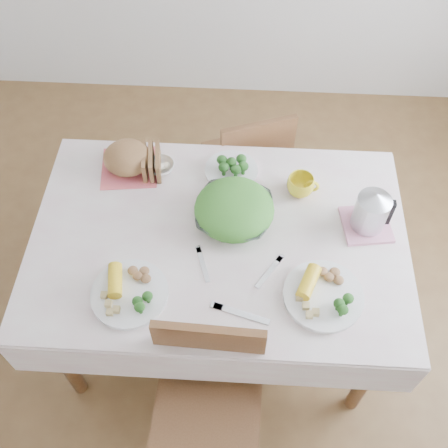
# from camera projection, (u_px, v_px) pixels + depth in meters

# --- Properties ---
(floor) EXTENTS (3.60, 3.60, 0.00)m
(floor) POSITION_uv_depth(u_px,v_px,m) (220.00, 319.00, 2.70)
(floor) COLOR brown
(floor) RESTS_ON ground
(dining_table) EXTENTS (1.40, 0.90, 0.75)m
(dining_table) POSITION_uv_depth(u_px,v_px,m) (219.00, 284.00, 2.40)
(dining_table) COLOR brown
(dining_table) RESTS_ON floor
(tablecloth) EXTENTS (1.50, 1.00, 0.01)m
(tablecloth) POSITION_uv_depth(u_px,v_px,m) (219.00, 237.00, 2.09)
(tablecloth) COLOR silver
(tablecloth) RESTS_ON dining_table
(chair_near) EXTENTS (0.42, 0.42, 0.90)m
(chair_near) POSITION_uv_depth(u_px,v_px,m) (205.00, 423.00, 1.95)
(chair_near) COLOR brown
(chair_near) RESTS_ON floor
(chair_far) EXTENTS (0.49, 0.49, 0.84)m
(chair_far) POSITION_uv_depth(u_px,v_px,m) (245.00, 154.00, 2.75)
(chair_far) COLOR brown
(chair_far) RESTS_ON floor
(salad_bowl) EXTENTS (0.34, 0.34, 0.07)m
(salad_bowl) POSITION_uv_depth(u_px,v_px,m) (234.00, 213.00, 2.11)
(salad_bowl) COLOR white
(salad_bowl) RESTS_ON tablecloth
(dinner_plate_left) EXTENTS (0.33, 0.33, 0.02)m
(dinner_plate_left) POSITION_uv_depth(u_px,v_px,m) (130.00, 294.00, 1.92)
(dinner_plate_left) COLOR white
(dinner_plate_left) RESTS_ON tablecloth
(dinner_plate_right) EXTENTS (0.42, 0.42, 0.02)m
(dinner_plate_right) POSITION_uv_depth(u_px,v_px,m) (323.00, 296.00, 1.92)
(dinner_plate_right) COLOR white
(dinner_plate_right) RESTS_ON tablecloth
(broccoli_plate) EXTENTS (0.24, 0.24, 0.02)m
(broccoli_plate) POSITION_uv_depth(u_px,v_px,m) (231.00, 171.00, 2.27)
(broccoli_plate) COLOR beige
(broccoli_plate) RESTS_ON tablecloth
(napkin) EXTENTS (0.27, 0.27, 0.00)m
(napkin) POSITION_uv_depth(u_px,v_px,m) (130.00, 168.00, 2.29)
(napkin) COLOR #DF5B5F
(napkin) RESTS_ON tablecloth
(bread_loaf) EXTENTS (0.24, 0.23, 0.12)m
(bread_loaf) POSITION_uv_depth(u_px,v_px,m) (128.00, 159.00, 2.25)
(bread_loaf) COLOR brown
(bread_loaf) RESTS_ON napkin
(fruit_bowl) EXTENTS (0.14, 0.14, 0.04)m
(fruit_bowl) POSITION_uv_depth(u_px,v_px,m) (161.00, 167.00, 2.28)
(fruit_bowl) COLOR white
(fruit_bowl) RESTS_ON tablecloth
(yellow_mug) EXTENTS (0.13, 0.13, 0.09)m
(yellow_mug) POSITION_uv_depth(u_px,v_px,m) (300.00, 186.00, 2.18)
(yellow_mug) COLOR yellow
(yellow_mug) RESTS_ON tablecloth
(pink_tray) EXTENTS (0.21, 0.21, 0.02)m
(pink_tray) POSITION_uv_depth(u_px,v_px,m) (366.00, 225.00, 2.11)
(pink_tray) COLOR pink
(pink_tray) RESTS_ON tablecloth
(electric_kettle) EXTENTS (0.16, 0.16, 0.19)m
(electric_kettle) POSITION_uv_depth(u_px,v_px,m) (372.00, 208.00, 2.02)
(electric_kettle) COLOR #B2B5BA
(electric_kettle) RESTS_ON pink_tray
(fork_left) EXTENTS (0.07, 0.16, 0.00)m
(fork_left) POSITION_uv_depth(u_px,v_px,m) (203.00, 265.00, 2.01)
(fork_left) COLOR silver
(fork_left) RESTS_ON tablecloth
(fork_right) EXTENTS (0.11, 0.15, 0.00)m
(fork_right) POSITION_uv_depth(u_px,v_px,m) (269.00, 272.00, 1.99)
(fork_right) COLOR silver
(fork_right) RESTS_ON tablecloth
(knife) EXTENTS (0.21, 0.08, 0.00)m
(knife) POSITION_uv_depth(u_px,v_px,m) (241.00, 314.00, 1.89)
(knife) COLOR silver
(knife) RESTS_ON tablecloth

